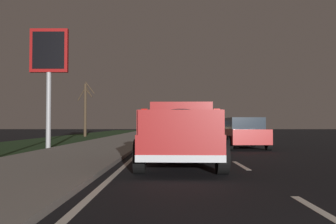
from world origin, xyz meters
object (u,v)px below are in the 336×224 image
Objects in this scene: pickup_truck at (181,132)px; bare_tree_far at (85,108)px; gas_price_sign at (49,59)px; sedan_tan at (176,129)px; sedan_red at (243,133)px; sedan_white at (224,130)px.

bare_tree_far is at bearing 17.84° from pickup_truck.
pickup_truck is at bearing -141.42° from gas_price_sign.
bare_tree_far reaches higher than sedan_tan.
gas_price_sign is at bearing 38.58° from pickup_truck.
gas_price_sign is 19.55m from bare_tree_far.
sedan_red is at bearing -89.07° from gas_price_sign.
sedan_white is 13.12m from gas_price_sign.
sedan_tan and sedan_white have the same top height.
gas_price_sign is (-0.16, 9.73, 3.69)m from sedan_red.
sedan_tan is 0.73× the size of gas_price_sign.
gas_price_sign reaches higher than bare_tree_far.
sedan_tan is 0.99× the size of sedan_red.
bare_tree_far is at bearing 64.51° from sedan_tan.
gas_price_sign is at bearing 128.27° from sedan_white.
bare_tree_far is (19.34, 2.40, -1.59)m from gas_price_sign.
pickup_truck reaches higher than sedan_white.
sedan_white is (-7.24, -3.24, 0.00)m from sedan_tan.
bare_tree_far is at bearing 32.31° from sedan_red.
pickup_truck is at bearing 167.65° from sedan_white.
sedan_red is at bearing -22.03° from pickup_truck.
gas_price_sign is 1.09× the size of bare_tree_far.
sedan_white is 0.99× the size of sedan_red.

